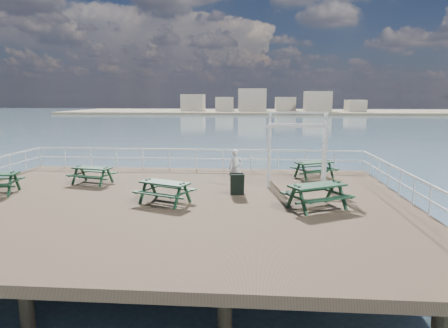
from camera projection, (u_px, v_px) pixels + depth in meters
The scene contains 10 objects.
ground at pixel (170, 205), 15.03m from camera, with size 18.00×14.00×0.30m, color brown.
sea_backdrop at pixel (281, 109), 145.92m from camera, with size 300.00×300.00×9.20m.
railing at pixel (180, 166), 17.39m from camera, with size 17.77×13.76×1.10m.
picnic_table_b at pixel (92, 172), 17.93m from camera, with size 2.02×1.78×0.84m.
picnic_table_c at pixel (314, 166), 19.22m from camera, with size 2.28×2.12×0.88m.
picnic_table_d at pixel (165, 188), 14.64m from camera, with size 2.27×2.08×0.89m.
picnic_table_e at pixel (317, 191), 13.88m from camera, with size 2.54×2.39×0.98m.
trellis_arbor at pixel (297, 153), 17.51m from camera, with size 2.70×1.59×3.23m.
sandwich_board at pixel (237, 185), 15.81m from camera, with size 0.59×0.47×0.89m.
person at pixel (235, 168), 17.24m from camera, with size 0.60×0.39×1.63m, color silver.
Camera 1 is at (3.18, -14.36, 3.86)m, focal length 32.00 mm.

